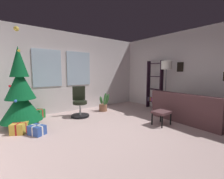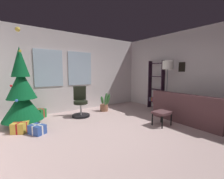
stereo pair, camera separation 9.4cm
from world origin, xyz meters
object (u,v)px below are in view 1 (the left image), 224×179
(footstool, at_px, (162,113))
(bookshelf, at_px, (155,88))
(gift_box_green, at_px, (39,114))
(holiday_tree, at_px, (21,94))
(gift_box_red, at_px, (34,116))
(office_chair, at_px, (80,105))
(couch, at_px, (195,112))
(gift_box_blue, at_px, (37,130))
(floor_lamp, at_px, (166,69))
(gift_box_gold, at_px, (19,128))
(potted_plant, at_px, (104,105))

(footstool, height_order, bookshelf, bookshelf)
(footstool, relative_size, bookshelf, 0.24)
(footstool, xyz_separation_m, gift_box_green, (-2.42, 2.68, -0.18))
(footstool, distance_m, holiday_tree, 3.69)
(gift_box_red, xyz_separation_m, office_chair, (1.21, -0.60, 0.29))
(gift_box_green, relative_size, bookshelf, 0.19)
(couch, xyz_separation_m, footstool, (-1.05, 0.40, 0.04))
(footstool, height_order, gift_box_red, footstool)
(footstool, relative_size, gift_box_red, 1.43)
(holiday_tree, height_order, gift_box_blue, holiday_tree)
(footstool, bearing_deg, holiday_tree, 143.59)
(office_chair, xyz_separation_m, floor_lamp, (2.46, -1.47, 1.13))
(gift_box_gold, bearing_deg, potted_plant, 9.73)
(gift_box_blue, bearing_deg, bookshelf, -0.49)
(couch, distance_m, potted_plant, 2.93)
(gift_box_red, xyz_separation_m, floor_lamp, (3.67, -2.07, 1.42))
(footstool, distance_m, gift_box_red, 3.72)
(couch, height_order, gift_box_green, couch)
(gift_box_green, relative_size, floor_lamp, 0.20)
(gift_box_gold, distance_m, gift_box_blue, 0.45)
(couch, distance_m, holiday_tree, 4.78)
(gift_box_green, xyz_separation_m, bookshelf, (3.88, -1.36, 0.67))
(gift_box_green, height_order, gift_box_blue, gift_box_green)
(bookshelf, xyz_separation_m, potted_plant, (-1.83, 0.83, -0.57))
(footstool, xyz_separation_m, gift_box_blue, (-2.77, 1.35, -0.21))
(gift_box_red, relative_size, floor_lamp, 0.18)
(footstool, bearing_deg, gift_box_green, 132.16)
(bookshelf, bearing_deg, potted_plant, 155.58)
(potted_plant, bearing_deg, floor_lamp, -46.24)
(footstool, xyz_separation_m, gift_box_gold, (-3.07, 1.69, -0.20))
(floor_lamp, bearing_deg, gift_box_green, 149.59)
(gift_box_green, distance_m, gift_box_gold, 1.18)
(gift_box_gold, height_order, potted_plant, potted_plant)
(potted_plant, bearing_deg, gift_box_green, 165.57)
(gift_box_red, xyz_separation_m, bookshelf, (4.02, -1.36, 0.72))
(office_chair, bearing_deg, gift_box_green, 150.56)
(footstool, bearing_deg, gift_box_blue, 153.94)
(gift_box_green, xyz_separation_m, office_chair, (1.07, -0.60, 0.24))
(gift_box_red, relative_size, gift_box_gold, 0.73)
(gift_box_green, distance_m, office_chair, 1.25)
(gift_box_red, relative_size, gift_box_blue, 0.74)
(floor_lamp, bearing_deg, holiday_tree, 158.88)
(gift_box_blue, height_order, potted_plant, potted_plant)
(footstool, bearing_deg, gift_box_gold, 151.18)
(gift_box_red, bearing_deg, holiday_tree, -126.35)
(bookshelf, bearing_deg, holiday_tree, 169.04)
(couch, bearing_deg, gift_box_green, 138.44)
(couch, relative_size, gift_box_green, 5.93)
(footstool, relative_size, holiday_tree, 0.18)
(office_chair, height_order, potted_plant, office_chair)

